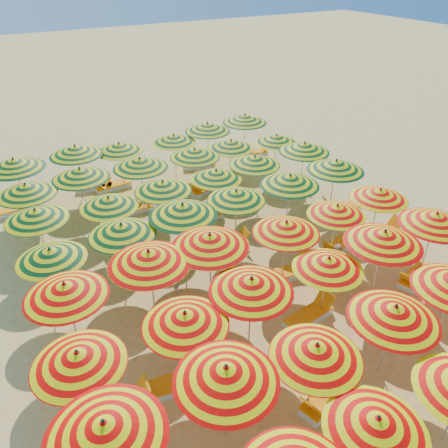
{
  "coord_description": "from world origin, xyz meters",
  "views": [
    {
      "loc": [
        -6.36,
        -10.99,
        9.86
      ],
      "look_at": [
        0.0,
        0.5,
        1.6
      ],
      "focal_mm": 35.0,
      "sensor_mm": 36.0,
      "label": 1
    }
  ],
  "objects_px": {
    "lounger_23": "(253,153)",
    "lounger_20": "(95,187)",
    "lounger_13": "(341,207)",
    "lounger_15": "(202,214)",
    "umbrella_26": "(183,210)",
    "lounger_3": "(326,398)",
    "umbrella_12": "(78,358)",
    "umbrella_33": "(216,174)",
    "umbrella_41": "(276,139)",
    "umbrella_9": "(394,313)",
    "lounger_19": "(14,210)",
    "umbrella_47": "(245,119)",
    "lounger_6": "(309,315)",
    "lounger_22": "(200,165)",
    "umbrella_29": "(336,165)",
    "umbrella_14": "(251,285)",
    "lounger_12": "(227,245)",
    "umbrella_7": "(226,374)",
    "umbrella_16": "(384,237)",
    "umbrella_38": "(140,163)",
    "umbrella_36": "(26,189)",
    "umbrella_42": "(14,164)",
    "umbrella_22": "(337,210)",
    "umbrella_17": "(436,219)",
    "umbrella_19": "(149,258)",
    "lounger_14": "(128,239)",
    "umbrella_28": "(290,180)",
    "umbrella_37": "(80,173)",
    "lounger_4": "(118,407)",
    "lounger_9": "(338,246)",
    "umbrella_24": "(51,254)",
    "beachgoer_a": "(176,272)",
    "umbrella_30": "(36,215)",
    "lounger_17": "(135,209)",
    "umbrella_45": "(174,139)",
    "umbrella_15": "(328,263)",
    "umbrella_8": "(316,351)",
    "lounger_11": "(197,254)",
    "umbrella_20": "(210,241)",
    "lounger_7": "(415,277)",
    "umbrella_25": "(122,230)",
    "lounger_10": "(382,232)",
    "umbrella_18": "(65,290)",
    "lounger_8": "(298,271)",
    "lounger_16": "(293,190)",
    "umbrella_6": "(105,429)",
    "lounger_18": "(205,189)",
    "umbrella_27": "(236,195)",
    "umbrella_23": "(380,194)",
    "umbrella_35": "(304,147)",
    "umbrella_34": "(255,160)",
    "lounger_5": "(175,384)",
    "umbrella_43": "(76,150)"
  },
  "relations": [
    {
      "from": "umbrella_35",
      "to": "umbrella_25",
      "type": "bearing_deg",
      "value": -164.99
    },
    {
      "from": "umbrella_6",
      "to": "umbrella_41",
      "type": "xyz_separation_m",
      "value": [
        11.73,
        11.25,
        -0.25
      ]
    },
    {
      "from": "umbrella_17",
      "to": "umbrella_19",
      "type": "xyz_separation_m",
      "value": [
        -9.23,
        2.52,
        0.08
      ]
    },
    {
      "from": "umbrella_9",
      "to": "lounger_19",
      "type": "distance_m",
      "value": 16.14
    },
    {
      "from": "umbrella_20",
      "to": "lounger_7",
      "type": "bearing_deg",
      "value": -21.95
    },
    {
      "from": "umbrella_33",
      "to": "umbrella_41",
      "type": "height_order",
      "value": "umbrella_41"
    },
    {
      "from": "umbrella_26",
      "to": "lounger_3",
      "type": "relative_size",
      "value": 1.41
    },
    {
      "from": "umbrella_23",
      "to": "umbrella_36",
      "type": "distance_m",
      "value": 13.45
    },
    {
      "from": "umbrella_34",
      "to": "umbrella_38",
      "type": "xyz_separation_m",
      "value": [
        -4.53,
        1.96,
        0.09
      ]
    },
    {
      "from": "umbrella_7",
      "to": "lounger_9",
      "type": "bearing_deg",
      "value": 31.2
    },
    {
      "from": "lounger_22",
      "to": "umbrella_29",
      "type": "bearing_deg",
      "value": -47.2
    },
    {
      "from": "lounger_5",
      "to": "umbrella_23",
      "type": "bearing_deg",
      "value": 22.56
    },
    {
      "from": "umbrella_45",
      "to": "lounger_7",
      "type": "relative_size",
      "value": 1.56
    },
    {
      "from": "umbrella_37",
      "to": "lounger_4",
      "type": "bearing_deg",
      "value": -100.04
    },
    {
      "from": "umbrella_17",
      "to": "lounger_14",
      "type": "relative_size",
      "value": 1.55
    },
    {
      "from": "umbrella_24",
      "to": "lounger_8",
      "type": "height_order",
      "value": "umbrella_24"
    },
    {
      "from": "umbrella_8",
      "to": "lounger_20",
      "type": "height_order",
      "value": "umbrella_8"
    },
    {
      "from": "umbrella_30",
      "to": "lounger_17",
      "type": "height_order",
      "value": "umbrella_30"
    },
    {
      "from": "lounger_10",
      "to": "umbrella_7",
      "type": "bearing_deg",
      "value": -149.82
    },
    {
      "from": "umbrella_27",
      "to": "umbrella_7",
      "type": "bearing_deg",
      "value": -121.83
    },
    {
      "from": "lounger_18",
      "to": "lounger_15",
      "type": "bearing_deg",
      "value": 38.76
    },
    {
      "from": "umbrella_22",
      "to": "lounger_19",
      "type": "distance_m",
      "value": 13.79
    },
    {
      "from": "umbrella_20",
      "to": "lounger_7",
      "type": "relative_size",
      "value": 1.77
    },
    {
      "from": "umbrella_19",
      "to": "umbrella_27",
      "type": "relative_size",
      "value": 1.13
    },
    {
      "from": "lounger_6",
      "to": "lounger_11",
      "type": "relative_size",
      "value": 0.98
    },
    {
      "from": "umbrella_29",
      "to": "umbrella_30",
      "type": "xyz_separation_m",
      "value": [
        -11.62,
        2.19,
        -0.18
      ]
    },
    {
      "from": "umbrella_25",
      "to": "lounger_14",
      "type": "relative_size",
      "value": 1.62
    },
    {
      "from": "umbrella_12",
      "to": "lounger_3",
      "type": "distance_m",
      "value": 6.22
    },
    {
      "from": "umbrella_14",
      "to": "umbrella_28",
      "type": "distance_m",
      "value": 6.57
    },
    {
      "from": "umbrella_7",
      "to": "umbrella_16",
      "type": "height_order",
      "value": "umbrella_16"
    },
    {
      "from": "umbrella_34",
      "to": "umbrella_43",
      "type": "xyz_separation_m",
      "value": [
        -6.62,
        4.62,
        0.12
      ]
    },
    {
      "from": "umbrella_38",
      "to": "lounger_6",
      "type": "xyz_separation_m",
      "value": [
        2.07,
        -9.17,
        -2.04
      ]
    },
    {
      "from": "umbrella_45",
      "to": "umbrella_15",
      "type": "bearing_deg",
      "value": -89.96
    },
    {
      "from": "umbrella_24",
      "to": "beachgoer_a",
      "type": "height_order",
      "value": "umbrella_24"
    },
    {
      "from": "umbrella_12",
      "to": "umbrella_38",
      "type": "distance_m",
      "value": 10.36
    },
    {
      "from": "lounger_23",
      "to": "lounger_20",
      "type": "bearing_deg",
      "value": -157.24
    },
    {
      "from": "lounger_9",
      "to": "lounger_13",
      "type": "bearing_deg",
      "value": -151.95
    },
    {
      "from": "umbrella_12",
      "to": "umbrella_36",
      "type": "relative_size",
      "value": 1.13
    },
    {
      "from": "umbrella_14",
      "to": "lounger_12",
      "type": "distance_m",
      "value": 5.26
    },
    {
      "from": "umbrella_37",
      "to": "umbrella_47",
      "type": "height_order",
      "value": "umbrella_47"
    },
    {
      "from": "umbrella_28",
      "to": "umbrella_7",
      "type": "bearing_deg",
      "value": -134.36
    },
    {
      "from": "umbrella_7",
      "to": "umbrella_9",
      "type": "xyz_separation_m",
      "value": [
        4.62,
        -0.4,
        -0.03
      ]
    },
    {
      "from": "lounger_13",
      "to": "lounger_15",
      "type": "height_order",
      "value": "same"
    },
    {
      "from": "lounger_13",
      "to": "lounger_12",
      "type": "bearing_deg",
      "value": 18.64
    },
    {
      "from": "umbrella_42",
      "to": "umbrella_22",
      "type": "bearing_deg",
      "value": -43.4
    },
    {
      "from": "umbrella_18",
      "to": "lounger_16",
      "type": "height_order",
      "value": "umbrella_18"
    },
    {
      "from": "umbrella_25",
      "to": "umbrella_18",
      "type": "bearing_deg",
      "value": -135.27
    },
    {
      "from": "umbrella_38",
      "to": "lounger_16",
      "type": "distance_m",
      "value": 7.31
    },
    {
      "from": "umbrella_12",
      "to": "lounger_3",
      "type": "xyz_separation_m",
      "value": [
        5.35,
        -2.54,
        -1.9
      ]
    },
    {
      "from": "umbrella_47",
      "to": "lounger_6",
      "type": "height_order",
      "value": "umbrella_47"
    }
  ]
}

